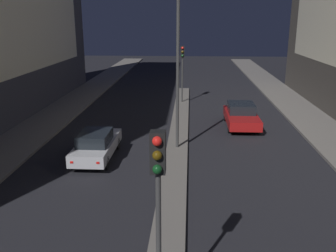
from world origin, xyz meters
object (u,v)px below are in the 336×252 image
(traffic_light_near, at_px, (158,187))
(street_lamp, at_px, (178,18))
(car_right_lane, at_px, (241,115))
(car_left_lane, at_px, (96,145))
(traffic_light_mid, at_px, (182,61))

(traffic_light_near, relative_size, street_lamp, 0.50)
(street_lamp, xyz_separation_m, car_right_lane, (4.01, 4.71, -6.08))
(traffic_light_near, height_order, car_left_lane, traffic_light_near)
(car_right_lane, bearing_deg, car_left_lane, -141.91)
(traffic_light_mid, relative_size, car_right_lane, 1.00)
(traffic_light_mid, relative_size, street_lamp, 0.50)
(car_left_lane, height_order, car_right_lane, car_right_lane)
(street_lamp, xyz_separation_m, car_left_lane, (-4.01, -1.58, -6.09))
(traffic_light_near, height_order, traffic_light_mid, same)
(traffic_light_near, distance_m, car_left_lane, 11.48)
(traffic_light_near, bearing_deg, car_left_lane, 111.09)
(street_lamp, relative_size, car_right_lane, 1.99)
(traffic_light_mid, height_order, street_lamp, street_lamp)
(traffic_light_mid, bearing_deg, street_lamp, -90.00)
(street_lamp, bearing_deg, traffic_light_mid, 90.00)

